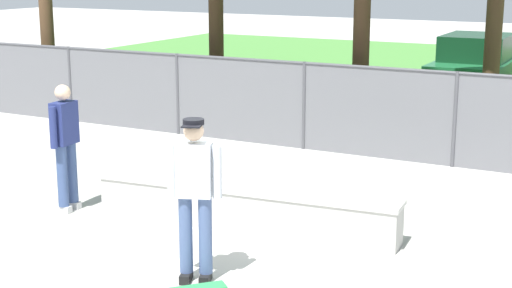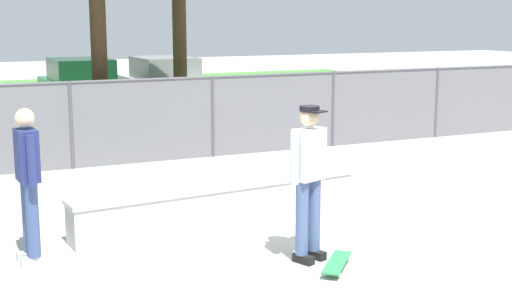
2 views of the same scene
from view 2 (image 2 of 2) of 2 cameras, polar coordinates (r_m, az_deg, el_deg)
ground_plane at (r=8.91m, az=1.23°, el=-8.30°), size 80.00×80.00×0.00m
grass_strip at (r=24.04m, az=-15.62°, el=3.14°), size 31.91×20.00×0.02m
concrete_ledge at (r=9.77m, az=-2.91°, el=-4.85°), size 4.25×0.88×0.58m
skateboarder at (r=8.16m, az=4.30°, el=-2.54°), size 0.57×0.38×1.84m
skateboard at (r=8.18m, az=6.58°, el=-9.56°), size 0.68×0.73×0.09m
chainlink_fence at (r=13.92m, az=-9.01°, el=2.19°), size 19.98×0.07×1.67m
car_green at (r=21.07m, az=-14.03°, el=4.52°), size 2.07×4.23×1.66m
car_white at (r=21.41m, az=-7.50°, el=4.83°), size 2.07×4.23×1.66m
bystander at (r=8.49m, az=-18.00°, el=-2.67°), size 0.30×0.60×1.82m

